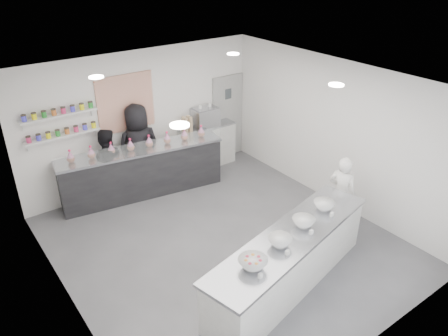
{
  "coord_description": "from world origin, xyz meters",
  "views": [
    {
      "loc": [
        -3.86,
        -5.23,
        4.92
      ],
      "look_at": [
        0.29,
        0.4,
        1.3
      ],
      "focal_mm": 35.0,
      "sensor_mm": 36.0,
      "label": 1
    }
  ],
  "objects_px": {
    "prep_counter": "(290,260)",
    "staff_left": "(107,165)",
    "espresso_machine": "(205,117)",
    "staff_right": "(139,148)",
    "woman_prep": "(342,193)",
    "back_bar": "(143,172)",
    "espresso_ledge": "(208,146)"
  },
  "relations": [
    {
      "from": "espresso_ledge",
      "to": "woman_prep",
      "type": "distance_m",
      "value": 3.7
    },
    {
      "from": "prep_counter",
      "to": "staff_right",
      "type": "xyz_separation_m",
      "value": [
        -0.46,
        4.21,
        0.51
      ]
    },
    {
      "from": "espresso_machine",
      "to": "staff_right",
      "type": "relative_size",
      "value": 0.3
    },
    {
      "from": "back_bar",
      "to": "staff_right",
      "type": "distance_m",
      "value": 0.51
    },
    {
      "from": "prep_counter",
      "to": "back_bar",
      "type": "xyz_separation_m",
      "value": [
        -0.54,
        3.96,
        0.07
      ]
    },
    {
      "from": "woman_prep",
      "to": "staff_left",
      "type": "height_order",
      "value": "staff_left"
    },
    {
      "from": "staff_left",
      "to": "staff_right",
      "type": "xyz_separation_m",
      "value": [
        0.75,
        0.0,
        0.18
      ]
    },
    {
      "from": "espresso_ledge",
      "to": "staff_right",
      "type": "relative_size",
      "value": 0.72
    },
    {
      "from": "prep_counter",
      "to": "back_bar",
      "type": "distance_m",
      "value": 3.99
    },
    {
      "from": "espresso_machine",
      "to": "staff_right",
      "type": "xyz_separation_m",
      "value": [
        -1.77,
        -0.05,
        -0.29
      ]
    },
    {
      "from": "staff_right",
      "to": "espresso_machine",
      "type": "bearing_deg",
      "value": -172.75
    },
    {
      "from": "woman_prep",
      "to": "espresso_machine",
      "type": "bearing_deg",
      "value": -8.19
    },
    {
      "from": "prep_counter",
      "to": "woman_prep",
      "type": "xyz_separation_m",
      "value": [
        1.9,
        0.6,
        0.27
      ]
    },
    {
      "from": "woman_prep",
      "to": "staff_left",
      "type": "xyz_separation_m",
      "value": [
        -3.1,
        3.61,
        0.05
      ]
    },
    {
      "from": "prep_counter",
      "to": "staff_left",
      "type": "relative_size",
      "value": 2.19
    },
    {
      "from": "espresso_machine",
      "to": "staff_left",
      "type": "height_order",
      "value": "staff_left"
    },
    {
      "from": "staff_left",
      "to": "staff_right",
      "type": "relative_size",
      "value": 0.81
    },
    {
      "from": "back_bar",
      "to": "woman_prep",
      "type": "bearing_deg",
      "value": -44.67
    },
    {
      "from": "back_bar",
      "to": "staff_right",
      "type": "xyz_separation_m",
      "value": [
        0.08,
        0.25,
        0.44
      ]
    },
    {
      "from": "prep_counter",
      "to": "staff_left",
      "type": "distance_m",
      "value": 4.39
    },
    {
      "from": "staff_right",
      "to": "staff_left",
      "type": "bearing_deg",
      "value": 5.56
    },
    {
      "from": "staff_right",
      "to": "prep_counter",
      "type": "bearing_deg",
      "value": 101.74
    },
    {
      "from": "espresso_machine",
      "to": "woman_prep",
      "type": "bearing_deg",
      "value": -80.89
    },
    {
      "from": "back_bar",
      "to": "woman_prep",
      "type": "height_order",
      "value": "woman_prep"
    },
    {
      "from": "back_bar",
      "to": "woman_prep",
      "type": "xyz_separation_m",
      "value": [
        2.44,
        -3.36,
        0.2
      ]
    },
    {
      "from": "espresso_machine",
      "to": "woman_prep",
      "type": "height_order",
      "value": "espresso_machine"
    },
    {
      "from": "staff_right",
      "to": "back_bar",
      "type": "bearing_deg",
      "value": 76.83
    },
    {
      "from": "staff_right",
      "to": "woman_prep",
      "type": "bearing_deg",
      "value": 128.69
    },
    {
      "from": "espresso_ledge",
      "to": "staff_left",
      "type": "xyz_separation_m",
      "value": [
        -2.56,
        -0.05,
        0.28
      ]
    },
    {
      "from": "back_bar",
      "to": "woman_prep",
      "type": "relative_size",
      "value": 2.35
    },
    {
      "from": "espresso_machine",
      "to": "staff_right",
      "type": "distance_m",
      "value": 1.79
    },
    {
      "from": "back_bar",
      "to": "espresso_ledge",
      "type": "xyz_separation_m",
      "value": [
        1.9,
        0.3,
        -0.02
      ]
    }
  ]
}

